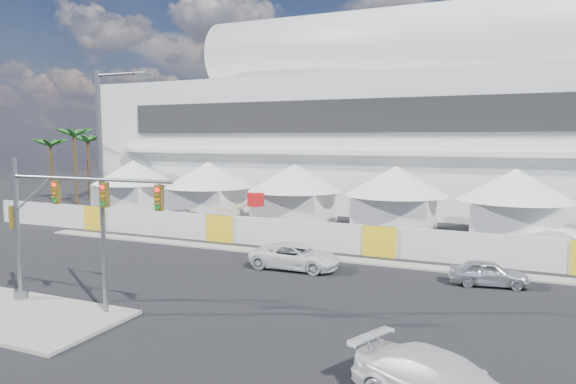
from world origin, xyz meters
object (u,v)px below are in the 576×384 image
at_px(lot_car_a, 567,241).
at_px(traffic_mast, 49,223).
at_px(lot_car_c, 193,221).
at_px(boom_lift, 225,221).
at_px(pickup_curb, 295,256).
at_px(sedan_silver, 488,273).
at_px(streetlight_median, 106,176).

relative_size(lot_car_a, traffic_mast, 0.53).
height_order(lot_car_c, boom_lift, boom_lift).
bearing_deg(pickup_curb, sedan_silver, -86.97).
relative_size(traffic_mast, streetlight_median, 0.88).
bearing_deg(traffic_mast, lot_car_a, 44.06).
xyz_separation_m(lot_car_c, boom_lift, (3.07, 0.06, 0.23)).
height_order(sedan_silver, boom_lift, boom_lift).
bearing_deg(lot_car_c, lot_car_a, -58.40).
height_order(sedan_silver, streetlight_median, streetlight_median).
xyz_separation_m(pickup_curb, streetlight_median, (-4.20, -10.64, 5.35)).
bearing_deg(lot_car_a, lot_car_c, 115.68).
bearing_deg(lot_car_c, sedan_silver, -81.70).
bearing_deg(traffic_mast, lot_car_c, 105.65).
distance_m(lot_car_a, boom_lift, 24.97).
bearing_deg(lot_car_a, traffic_mast, 154.33).
distance_m(lot_car_c, traffic_mast, 20.15).
height_order(lot_car_c, streetlight_median, streetlight_median).
xyz_separation_m(pickup_curb, lot_car_c, (-12.83, 8.38, -0.00)).
xyz_separation_m(sedan_silver, lot_car_c, (-23.43, 7.57, 0.06)).
distance_m(sedan_silver, lot_car_c, 24.62).
height_order(pickup_curb, lot_car_a, lot_car_a).
bearing_deg(sedan_silver, lot_car_a, -32.36).
distance_m(sedan_silver, streetlight_median, 19.49).
distance_m(sedan_silver, traffic_mast, 21.70).
bearing_deg(sedan_silver, lot_car_c, 63.41).
height_order(pickup_curb, streetlight_median, streetlight_median).
xyz_separation_m(lot_car_c, streetlight_median, (8.62, -19.02, 5.36)).
height_order(sedan_silver, lot_car_a, lot_car_a).
bearing_deg(lot_car_a, pickup_curb, 146.46).
xyz_separation_m(sedan_silver, boom_lift, (-20.36, 7.62, 0.29)).
xyz_separation_m(lot_car_c, traffic_mast, (5.37, -19.16, 3.15)).
bearing_deg(traffic_mast, boom_lift, 96.82).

